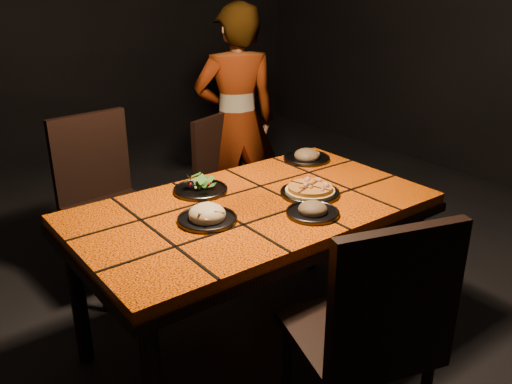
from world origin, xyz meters
TOP-DOWN VIEW (x-y plane):
  - room_shell at (0.00, 0.00)m, footprint 6.04×7.04m
  - dining_table at (0.00, 0.00)m, footprint 1.62×0.92m
  - chair_near at (-0.10, -0.81)m, footprint 0.58×0.58m
  - chair_far_left at (-0.32, 0.98)m, footprint 0.48×0.48m
  - chair_far_right at (0.52, 1.00)m, footprint 0.49×0.49m
  - diner at (0.71, 1.12)m, footprint 0.66×0.55m
  - plate_pizza at (0.28, -0.07)m, footprint 0.29×0.29m
  - plate_pasta at (-0.26, -0.03)m, footprint 0.25×0.25m
  - plate_salad at (-0.11, 0.27)m, footprint 0.26×0.26m
  - plate_mushroom_a at (0.14, -0.25)m, footprint 0.23×0.23m
  - plate_mushroom_b at (0.61, 0.31)m, footprint 0.26×0.26m

SIDE VIEW (x-z plane):
  - chair_far_right at x=0.52m, z-range 0.06..0.92m
  - chair_far_left at x=-0.32m, z-range 0.07..1.07m
  - chair_near at x=-0.10m, z-range 0.07..1.10m
  - dining_table at x=0.00m, z-range 0.30..1.05m
  - plate_pizza at x=0.28m, z-range 0.75..0.79m
  - plate_mushroom_a at x=0.14m, z-range 0.73..0.81m
  - plate_pasta at x=-0.26m, z-range 0.73..0.81m
  - plate_mushroom_b at x=0.61m, z-range 0.73..0.82m
  - plate_salad at x=-0.11m, z-range 0.74..0.81m
  - diner at x=0.71m, z-range 0.00..1.56m
  - room_shell at x=0.00m, z-range -0.04..3.04m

